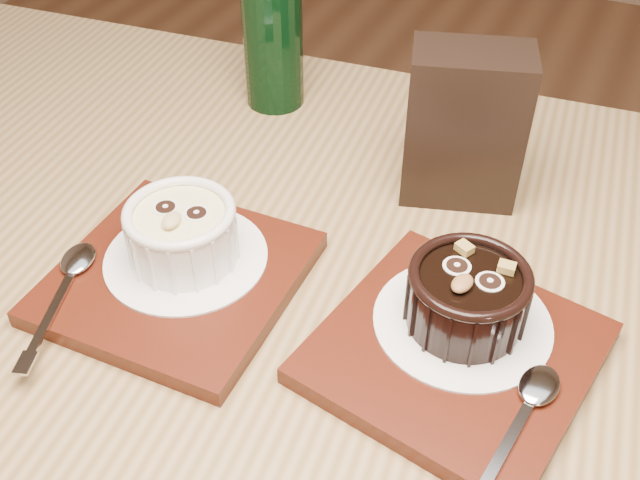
{
  "coord_description": "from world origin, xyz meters",
  "views": [
    {
      "loc": [
        0.18,
        -0.37,
        1.17
      ],
      "look_at": [
        0.01,
        -0.01,
        0.81
      ],
      "focal_mm": 42.0,
      "sensor_mm": 36.0,
      "label": 1
    }
  ],
  "objects_px": {
    "ramekin_dark": "(467,295)",
    "green_bottle": "(272,23)",
    "condiment_stand": "(465,126)",
    "tray_right": "(454,353)",
    "tray_left": "(177,278)",
    "ramekin_white": "(182,231)",
    "table": "(303,398)"
  },
  "relations": [
    {
      "from": "table",
      "to": "ramekin_dark",
      "type": "xyz_separation_m",
      "value": [
        0.11,
        0.04,
        0.13
      ]
    },
    {
      "from": "condiment_stand",
      "to": "green_bottle",
      "type": "height_order",
      "value": "green_bottle"
    },
    {
      "from": "tray_right",
      "to": "ramekin_white",
      "type": "bearing_deg",
      "value": -179.05
    },
    {
      "from": "table",
      "to": "ramekin_white",
      "type": "relative_size",
      "value": 14.71
    },
    {
      "from": "tray_left",
      "to": "ramekin_dark",
      "type": "xyz_separation_m",
      "value": [
        0.22,
        0.04,
        0.04
      ]
    },
    {
      "from": "condiment_stand",
      "to": "ramekin_dark",
      "type": "bearing_deg",
      "value": -71.43
    },
    {
      "from": "table",
      "to": "condiment_stand",
      "type": "height_order",
      "value": "condiment_stand"
    },
    {
      "from": "tray_right",
      "to": "condiment_stand",
      "type": "bearing_deg",
      "value": 107.06
    },
    {
      "from": "tray_right",
      "to": "ramekin_dark",
      "type": "distance_m",
      "value": 0.04
    },
    {
      "from": "ramekin_dark",
      "to": "green_bottle",
      "type": "bearing_deg",
      "value": 151.65
    },
    {
      "from": "table",
      "to": "tray_right",
      "type": "relative_size",
      "value": 7.07
    },
    {
      "from": "table",
      "to": "ramekin_white",
      "type": "bearing_deg",
      "value": 173.09
    },
    {
      "from": "tray_left",
      "to": "condiment_stand",
      "type": "height_order",
      "value": "condiment_stand"
    },
    {
      "from": "condiment_stand",
      "to": "green_bottle",
      "type": "relative_size",
      "value": 0.61
    },
    {
      "from": "table",
      "to": "green_bottle",
      "type": "bearing_deg",
      "value": 121.04
    },
    {
      "from": "green_bottle",
      "to": "table",
      "type": "bearing_deg",
      "value": -58.96
    },
    {
      "from": "tray_right",
      "to": "ramekin_dark",
      "type": "relative_size",
      "value": 2.07
    },
    {
      "from": "tray_left",
      "to": "tray_right",
      "type": "height_order",
      "value": "same"
    },
    {
      "from": "condiment_stand",
      "to": "table",
      "type": "bearing_deg",
      "value": -104.76
    },
    {
      "from": "table",
      "to": "tray_left",
      "type": "relative_size",
      "value": 7.07
    },
    {
      "from": "ramekin_white",
      "to": "green_bottle",
      "type": "height_order",
      "value": "green_bottle"
    },
    {
      "from": "tray_left",
      "to": "ramekin_white",
      "type": "height_order",
      "value": "ramekin_white"
    },
    {
      "from": "ramekin_dark",
      "to": "condiment_stand",
      "type": "height_order",
      "value": "condiment_stand"
    },
    {
      "from": "table",
      "to": "tray_right",
      "type": "height_order",
      "value": "tray_right"
    },
    {
      "from": "table",
      "to": "tray_right",
      "type": "bearing_deg",
      "value": 8.43
    },
    {
      "from": "tray_left",
      "to": "ramekin_dark",
      "type": "distance_m",
      "value": 0.23
    },
    {
      "from": "tray_left",
      "to": "ramekin_dark",
      "type": "height_order",
      "value": "ramekin_dark"
    },
    {
      "from": "tray_right",
      "to": "green_bottle",
      "type": "xyz_separation_m",
      "value": [
        -0.28,
        0.26,
        0.08
      ]
    },
    {
      "from": "table",
      "to": "tray_left",
      "type": "bearing_deg",
      "value": -178.66
    },
    {
      "from": "green_bottle",
      "to": "ramekin_dark",
      "type": "bearing_deg",
      "value": -40.53
    },
    {
      "from": "tray_left",
      "to": "ramekin_white",
      "type": "distance_m",
      "value": 0.04
    },
    {
      "from": "tray_left",
      "to": "tray_right",
      "type": "distance_m",
      "value": 0.22
    }
  ]
}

